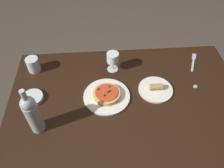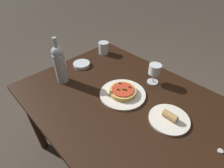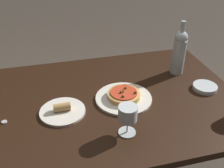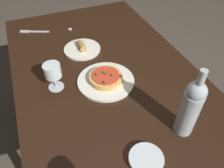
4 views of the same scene
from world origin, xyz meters
The scene contains 10 objects.
ground_plane centered at (0.00, 0.00, 0.00)m, with size 14.00×14.00×0.00m, color #4C4238.
dining_table centered at (0.00, 0.00, 0.63)m, with size 1.44×0.92×0.71m.
dinner_plate centered at (0.13, -0.03, 0.71)m, with size 0.28×0.28×0.01m.
pizza centered at (0.13, -0.03, 0.73)m, with size 0.16×0.16×0.04m.
wine_glass centered at (0.07, -0.26, 0.80)m, with size 0.08×0.08×0.14m.
wine_bottle centered at (0.51, 0.16, 0.84)m, with size 0.07×0.07×0.31m.
side_bowl centered at (0.57, -0.04, 0.72)m, with size 0.13×0.13×0.02m.
fork centered at (-0.50, -0.30, 0.71)m, with size 0.09×0.18×0.00m.
side_plate centered at (-0.18, -0.06, 0.72)m, with size 0.21×0.21×0.05m.
bottle_cap centered at (-0.44, -0.06, 0.71)m, with size 0.02×0.02×0.01m.
Camera 4 is at (0.87, -0.30, 1.45)m, focal length 35.00 mm.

